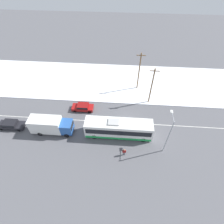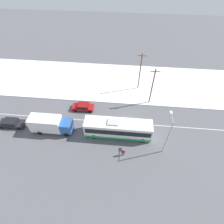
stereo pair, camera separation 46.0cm
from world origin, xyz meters
name	(u,v)px [view 2 (the right image)]	position (x,y,z in m)	size (l,w,h in m)	color
ground_plane	(128,123)	(0.00, 0.00, 0.00)	(120.00, 120.00, 0.00)	#56565B
snow_lot	(130,83)	(0.00, 12.29, 0.06)	(80.00, 14.37, 0.12)	white
lane_marking_center	(128,123)	(0.00, 0.00, 0.00)	(60.00, 0.12, 0.00)	silver
city_bus	(118,129)	(-1.80, -2.71, 1.69)	(11.30, 2.57, 3.46)	white
box_truck	(50,124)	(-13.51, -2.91, 1.77)	(7.27, 2.30, 3.23)	silver
sedan_car	(83,106)	(-9.10, 2.84, 0.73)	(4.19, 1.80, 1.33)	maroon
parked_car_near_truck	(12,123)	(-21.12, -2.53, 0.78)	(4.61, 1.80, 1.42)	black
pedestrian_at_stop	(123,152)	(-0.69, -6.64, 0.98)	(0.58, 0.26, 1.60)	#23232D
streetlamp	(168,132)	(5.62, -4.95, 4.64)	(0.36, 2.39, 7.39)	#9EA3A8
utility_pole_roadside	(152,86)	(4.04, 6.03, 4.22)	(1.80, 0.24, 8.06)	brown
utility_pole_snowlot	(140,71)	(1.76, 10.45, 4.46)	(1.80, 0.24, 8.54)	brown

